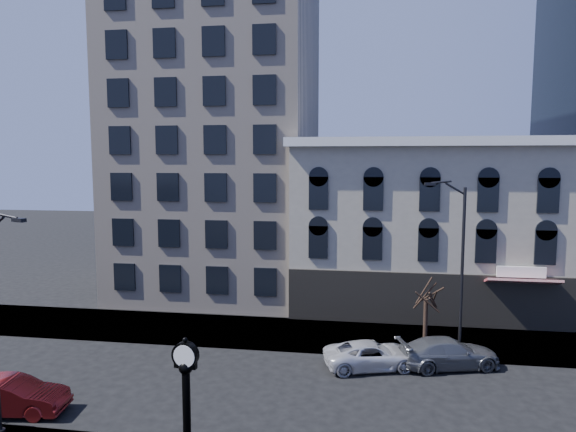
# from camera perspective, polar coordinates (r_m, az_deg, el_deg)

# --- Properties ---
(ground) EXTENTS (160.00, 160.00, 0.00)m
(ground) POSITION_cam_1_polar(r_m,az_deg,el_deg) (26.34, -5.94, -18.48)
(ground) COLOR black
(ground) RESTS_ON ground
(sidewalk_far) EXTENTS (160.00, 6.00, 0.12)m
(sidewalk_far) POSITION_cam_1_polar(r_m,az_deg,el_deg) (33.57, -2.40, -12.79)
(sidewalk_far) COLOR gray
(sidewalk_far) RESTS_ON ground
(cream_tower) EXTENTS (15.90, 15.40, 42.50)m
(cream_tower) POSITION_cam_1_polar(r_m,az_deg,el_deg) (44.56, -7.77, 16.93)
(cream_tower) COLOR beige
(cream_tower) RESTS_ON ground
(victorian_row) EXTENTS (22.60, 11.19, 12.50)m
(victorian_row) POSITION_cam_1_polar(r_m,az_deg,el_deg) (39.77, 17.10, -1.27)
(victorian_row) COLOR #AEA590
(victorian_row) RESTS_ON ground
(street_clock) EXTENTS (1.03, 1.03, 4.54)m
(street_clock) POSITION_cam_1_polar(r_m,az_deg,el_deg) (20.24, -11.21, -19.73)
(street_clock) COLOR black
(street_clock) RESTS_ON sidewalk_near
(street_lamp_near) EXTENTS (2.27, 1.01, 9.11)m
(street_lamp_near) POSITION_cam_1_polar(r_m,az_deg,el_deg) (21.89, -29.30, -5.11)
(street_lamp_near) COLOR black
(street_lamp_near) RESTS_ON sidewalk_near
(street_lamp_far) EXTENTS (2.57, 0.58, 9.95)m
(street_lamp_far) POSITION_cam_1_polar(r_m,az_deg,el_deg) (29.61, 17.61, -0.59)
(street_lamp_far) COLOR black
(street_lamp_far) RESTS_ON sidewalk_far
(bare_tree_far) EXTENTS (2.74, 2.74, 4.71)m
(bare_tree_far) POSITION_cam_1_polar(r_m,az_deg,el_deg) (30.70, 15.12, -7.81)
(bare_tree_far) COLOR #302118
(bare_tree_far) RESTS_ON sidewalk_far
(car_near_b) EXTENTS (4.90, 2.21, 1.56)m
(car_near_b) POSITION_cam_1_polar(r_m,az_deg,el_deg) (26.51, -28.37, -17.21)
(car_near_b) COLOR maroon
(car_near_b) RESTS_ON ground
(car_far_a) EXTENTS (5.49, 3.66, 1.40)m
(car_far_a) POSITION_cam_1_polar(r_m,az_deg,el_deg) (28.54, 9.26, -15.00)
(car_far_a) COLOR silver
(car_far_a) RESTS_ON ground
(car_far_b) EXTENTS (5.79, 3.60, 1.57)m
(car_far_b) POSITION_cam_1_polar(r_m,az_deg,el_deg) (29.51, 17.40, -14.31)
(car_far_b) COLOR #595B60
(car_far_b) RESTS_ON ground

